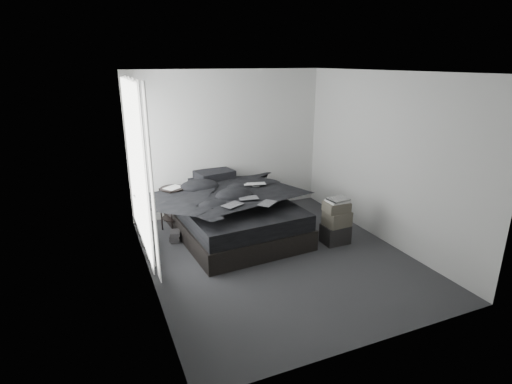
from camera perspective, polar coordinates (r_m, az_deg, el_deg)
name	(u,v)px	position (r m, az deg, el deg)	size (l,w,h in m)	color
floor	(277,256)	(5.95, 3.05, -9.12)	(3.60, 4.20, 0.01)	#2E2F31
ceiling	(281,72)	(5.29, 3.54, 16.79)	(3.60, 4.20, 0.01)	white
wall_back	(228,143)	(7.37, -3.98, 6.99)	(3.60, 0.01, 2.60)	silver
wall_front	(380,226)	(3.81, 17.36, -4.72)	(3.60, 0.01, 2.60)	silver
wall_left	(144,186)	(4.98, -15.69, 0.83)	(0.01, 4.20, 2.60)	silver
wall_right	(384,159)	(6.45, 17.83, 4.55)	(0.01, 4.20, 2.60)	silver
window_left	(136,165)	(5.83, -16.77, 3.75)	(0.02, 2.00, 2.30)	white
curtain_left	(140,169)	(5.85, -16.22, 3.15)	(0.06, 2.12, 2.48)	white
bed	(234,224)	(6.62, -3.20, -4.65)	(1.75, 2.31, 0.31)	black
mattress	(233,209)	(6.52, -3.25, -2.38)	(1.68, 2.24, 0.25)	black
duvet	(235,195)	(6.39, -3.08, -0.38)	(1.70, 1.97, 0.27)	black
pillow_lower	(210,183)	(7.23, -6.56, 1.29)	(0.70, 0.47, 0.16)	black
pillow_upper	(214,175)	(7.19, -5.96, 2.48)	(0.65, 0.45, 0.15)	black
laptop	(255,180)	(6.61, -0.13, 1.66)	(0.37, 0.24, 0.03)	silver
comic_a	(232,199)	(5.75, -3.38, -1.06)	(0.29, 0.19, 0.01)	black
comic_b	(248,192)	(6.02, -1.10, -0.05)	(0.29, 0.19, 0.01)	black
comic_c	(267,197)	(5.80, 1.65, -0.71)	(0.29, 0.19, 0.01)	black
side_stand	(174,209)	(6.80, -11.64, -2.44)	(0.40, 0.40, 0.74)	black
papers	(173,188)	(6.68, -11.72, 0.60)	(0.29, 0.21, 0.01)	white
floor_books	(176,237)	(6.50, -11.42, -6.25)	(0.15, 0.22, 0.15)	black
box_lower	(335,234)	(6.42, 11.24, -5.87)	(0.40, 0.31, 0.30)	black
box_mid	(337,218)	(6.31, 11.50, -3.72)	(0.37, 0.30, 0.23)	#524D41
box_upper	(337,207)	(6.24, 11.43, -2.09)	(0.36, 0.29, 0.16)	#524D41
art_book_white	(337,201)	(6.22, 11.55, -1.27)	(0.30, 0.24, 0.03)	silver
art_book_snake	(338,199)	(6.21, 11.68, -1.03)	(0.30, 0.24, 0.03)	silver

